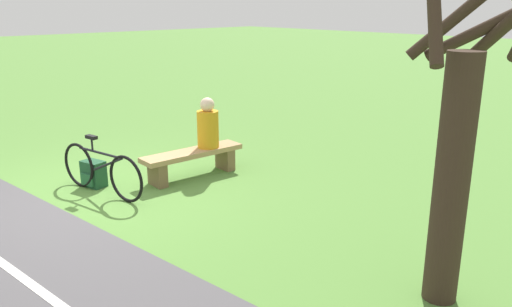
# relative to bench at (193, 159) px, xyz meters

# --- Properties ---
(ground_plane) EXTENTS (80.00, 80.00, 0.00)m
(ground_plane) POSITION_rel_bench_xyz_m (1.76, -0.31, -0.31)
(ground_plane) COLOR #548438
(bench) EXTENTS (1.76, 0.51, 0.45)m
(bench) POSITION_rel_bench_xyz_m (0.00, 0.00, 0.00)
(bench) COLOR #A88456
(bench) RESTS_ON ground_plane
(person_seated) EXTENTS (0.37, 0.37, 0.83)m
(person_seated) POSITION_rel_bench_xyz_m (-0.31, 0.02, 0.50)
(person_seated) COLOR orange
(person_seated) RESTS_ON bench
(bicycle) EXTENTS (0.37, 1.76, 0.87)m
(bicycle) POSITION_rel_bench_xyz_m (1.45, -0.29, 0.06)
(bicycle) COLOR black
(bicycle) RESTS_ON ground_plane
(backpack) EXTENTS (0.33, 0.40, 0.41)m
(backpack) POSITION_rel_bench_xyz_m (1.39, -0.68, -0.11)
(backpack) COLOR #1E4C2D
(backpack) RESTS_ON ground_plane
(tree_near_bench) EXTENTS (1.30, 1.48, 3.33)m
(tree_near_bench) POSITION_rel_bench_xyz_m (0.35, 4.52, 1.21)
(tree_near_bench) COLOR #38281E
(tree_near_bench) RESTS_ON ground_plane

